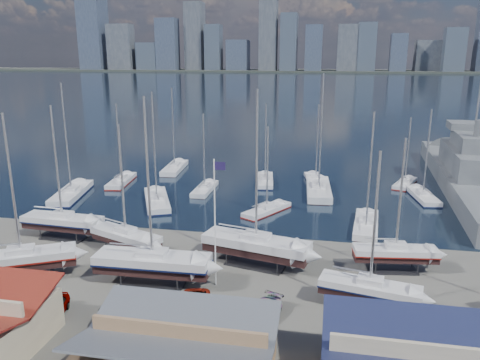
% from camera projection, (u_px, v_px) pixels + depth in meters
% --- Properties ---
extents(ground, '(1400.00, 1400.00, 0.00)m').
position_uv_depth(ground, '(230.00, 272.00, 46.26)').
color(ground, '#605E59').
rests_on(ground, ground).
extents(water, '(1400.00, 600.00, 0.40)m').
position_uv_depth(water, '(319.00, 85.00, 340.31)').
color(water, '#182338').
rests_on(water, ground).
extents(far_shore, '(1400.00, 80.00, 2.20)m').
position_uv_depth(far_shore, '(325.00, 71.00, 586.58)').
color(far_shore, '#2D332D').
rests_on(far_shore, ground).
extents(skyline, '(639.14, 43.80, 107.69)m').
position_uv_depth(skyline, '(320.00, 40.00, 572.27)').
color(skyline, '#475166').
rests_on(skyline, far_shore).
extents(shed_grey, '(12.60, 8.40, 4.17)m').
position_uv_depth(shed_grey, '(178.00, 350.00, 30.53)').
color(shed_grey, '#8C6B4C').
rests_on(shed_grey, ground).
extents(sailboat_cradle_0, '(9.71, 3.22, 15.52)m').
position_uv_depth(sailboat_cradle_0, '(63.00, 222.00, 54.42)').
color(sailboat_cradle_0, '#2D2D33').
rests_on(sailboat_cradle_0, ground).
extents(sailboat_cradle_1, '(10.00, 7.12, 15.95)m').
position_uv_depth(sailboat_cradle_1, '(22.00, 259.00, 44.38)').
color(sailboat_cradle_1, '#2D2D33').
rests_on(sailboat_cradle_1, ground).
extents(sailboat_cradle_2, '(8.81, 5.42, 14.10)m').
position_uv_depth(sailboat_cradle_2, '(126.00, 237.00, 50.08)').
color(sailboat_cradle_2, '#2D2D33').
rests_on(sailboat_cradle_2, ground).
extents(sailboat_cradle_3, '(10.96, 3.33, 17.47)m').
position_uv_depth(sailboat_cradle_3, '(153.00, 263.00, 43.42)').
color(sailboat_cradle_3, '#2D2D33').
rests_on(sailboat_cradle_3, ground).
extents(sailboat_cradle_4, '(11.39, 5.50, 17.77)m').
position_uv_depth(sailboat_cradle_4, '(256.00, 245.00, 47.33)').
color(sailboat_cradle_4, '#2D2D33').
rests_on(sailboat_cradle_4, ground).
extents(sailboat_cradle_5, '(8.66, 4.02, 13.69)m').
position_uv_depth(sailboat_cradle_5, '(370.00, 289.00, 38.94)').
color(sailboat_cradle_5, '#2D2D33').
rests_on(sailboat_cradle_5, ground).
extents(sailboat_cradle_6, '(8.39, 3.34, 13.40)m').
position_uv_depth(sailboat_cradle_6, '(395.00, 253.00, 46.09)').
color(sailboat_cradle_6, '#2D2D33').
rests_on(sailboat_cradle_6, ground).
extents(sailboat_moored_0, '(5.73, 12.35, 17.82)m').
position_uv_depth(sailboat_moored_0, '(72.00, 195.00, 70.93)').
color(sailboat_moored_0, black).
rests_on(sailboat_moored_0, water).
extents(sailboat_moored_1, '(3.71, 9.56, 13.93)m').
position_uv_depth(sailboat_moored_1, '(121.00, 182.00, 78.14)').
color(sailboat_moored_1, black).
rests_on(sailboat_moored_1, water).
extents(sailboat_moored_2, '(3.81, 10.72, 15.87)m').
position_uv_depth(sailboat_moored_2, '(175.00, 169.00, 86.85)').
color(sailboat_moored_2, black).
rests_on(sailboat_moored_2, water).
extents(sailboat_moored_3, '(7.48, 11.51, 16.77)m').
position_uv_depth(sailboat_moored_3, '(157.00, 202.00, 67.41)').
color(sailboat_moored_3, black).
rests_on(sailboat_moored_3, water).
extents(sailboat_moored_4, '(2.42, 8.51, 12.83)m').
position_uv_depth(sailboat_moored_4, '(205.00, 190.00, 73.58)').
color(sailboat_moored_4, black).
rests_on(sailboat_moored_4, water).
extents(sailboat_moored_5, '(3.81, 9.56, 13.90)m').
position_uv_depth(sailboat_moored_5, '(265.00, 181.00, 78.37)').
color(sailboat_moored_5, black).
rests_on(sailboat_moored_5, water).
extents(sailboat_moored_6, '(6.20, 8.32, 12.38)m').
position_uv_depth(sailboat_moored_6, '(267.00, 211.00, 63.66)').
color(sailboat_moored_6, black).
rests_on(sailboat_moored_6, water).
extents(sailboat_moored_7, '(4.40, 12.88, 19.12)m').
position_uv_depth(sailboat_moored_7, '(318.00, 191.00, 72.70)').
color(sailboat_moored_7, black).
rests_on(sailboat_moored_7, water).
extents(sailboat_moored_8, '(4.47, 9.54, 13.75)m').
position_uv_depth(sailboat_moored_8, '(316.00, 181.00, 78.32)').
color(sailboat_moored_8, black).
rests_on(sailboat_moored_8, water).
extents(sailboat_moored_9, '(3.74, 10.21, 15.09)m').
position_uv_depth(sailboat_moored_9, '(366.00, 226.00, 57.93)').
color(sailboat_moored_9, black).
rests_on(sailboat_moored_9, water).
extents(sailboat_moored_10, '(3.92, 9.62, 13.97)m').
position_uv_depth(sailboat_moored_10, '(423.00, 197.00, 69.81)').
color(sailboat_moored_10, black).
rests_on(sailboat_moored_10, water).
extents(sailboat_moored_11, '(4.99, 8.14, 11.79)m').
position_uv_depth(sailboat_moored_11, '(405.00, 184.00, 76.90)').
color(sailboat_moored_11, black).
rests_on(sailboat_moored_11, water).
extents(naval_ship_east, '(11.57, 53.19, 18.75)m').
position_uv_depth(naval_ship_east, '(468.00, 178.00, 75.04)').
color(naval_ship_east, slate).
rests_on(naval_ship_east, water).
extents(car_a, '(2.91, 4.88, 1.56)m').
position_uv_depth(car_a, '(52.00, 309.00, 38.12)').
color(car_a, gray).
rests_on(car_a, ground).
extents(car_b, '(4.81, 1.90, 1.56)m').
position_uv_depth(car_b, '(130.00, 310.00, 37.98)').
color(car_b, gray).
rests_on(car_b, ground).
extents(car_c, '(3.35, 5.49, 1.42)m').
position_uv_depth(car_c, '(195.00, 306.00, 38.76)').
color(car_c, gray).
rests_on(car_c, ground).
extents(car_d, '(3.53, 5.22, 1.40)m').
position_uv_depth(car_d, '(261.00, 312.00, 37.79)').
color(car_d, gray).
rests_on(car_d, ground).
extents(flagpole, '(1.07, 0.12, 12.08)m').
position_uv_depth(flagpole, '(216.00, 215.00, 41.89)').
color(flagpole, white).
rests_on(flagpole, ground).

